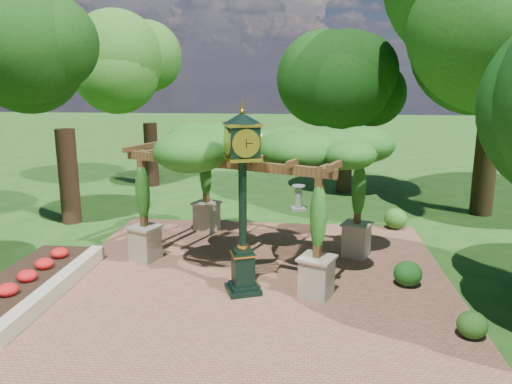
# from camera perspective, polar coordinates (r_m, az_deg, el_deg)

# --- Properties ---
(ground) EXTENTS (120.00, 120.00, 0.00)m
(ground) POSITION_cam_1_polar(r_m,az_deg,el_deg) (11.34, -1.30, -13.81)
(ground) COLOR #1E4714
(ground) RESTS_ON ground
(brick_plaza) EXTENTS (10.00, 12.00, 0.04)m
(brick_plaza) POSITION_cam_1_polar(r_m,az_deg,el_deg) (12.22, -0.72, -11.61)
(brick_plaza) COLOR brown
(brick_plaza) RESTS_ON ground
(border_wall) EXTENTS (0.35, 5.00, 0.40)m
(border_wall) POSITION_cam_1_polar(r_m,az_deg,el_deg) (13.02, -21.88, -10.15)
(border_wall) COLOR #C6B793
(border_wall) RESTS_ON ground
(flower_bed) EXTENTS (1.50, 5.00, 0.36)m
(flower_bed) POSITION_cam_1_polar(r_m,az_deg,el_deg) (13.46, -25.32, -9.81)
(flower_bed) COLOR red
(flower_bed) RESTS_ON ground
(pedestal_clock) EXTENTS (1.12, 1.12, 4.39)m
(pedestal_clock) POSITION_cam_1_polar(r_m,az_deg,el_deg) (11.50, -1.54, 0.54)
(pedestal_clock) COLOR black
(pedestal_clock) RESTS_ON brick_plaza
(pergola) EXTENTS (6.98, 5.75, 3.78)m
(pergola) POSITION_cam_1_polar(r_m,az_deg,el_deg) (13.71, -0.50, 4.60)
(pergola) COLOR tan
(pergola) RESTS_ON brick_plaza
(sundial) EXTENTS (0.64, 0.64, 0.99)m
(sundial) POSITION_cam_1_polar(r_m,az_deg,el_deg) (19.61, 4.86, -0.82)
(sundial) COLOR gray
(sundial) RESTS_ON ground
(shrub_front) EXTENTS (0.67, 0.67, 0.54)m
(shrub_front) POSITION_cam_1_polar(r_m,az_deg,el_deg) (11.12, 23.48, -13.75)
(shrub_front) COLOR #225017
(shrub_front) RESTS_ON brick_plaza
(shrub_mid) EXTENTS (0.91, 0.91, 0.63)m
(shrub_mid) POSITION_cam_1_polar(r_m,az_deg,el_deg) (13.09, 16.96, -8.90)
(shrub_mid) COLOR #164A14
(shrub_mid) RESTS_ON brick_plaza
(shrub_back) EXTENTS (0.94, 0.94, 0.70)m
(shrub_back) POSITION_cam_1_polar(r_m,az_deg,el_deg) (17.71, 15.66, -2.93)
(shrub_back) COLOR #2B601C
(shrub_back) RESTS_ON brick_plaza
(tree_west_near) EXTENTS (3.63, 3.63, 8.65)m
(tree_west_near) POSITION_cam_1_polar(r_m,az_deg,el_deg) (18.49, -21.71, 14.60)
(tree_west_near) COLOR #362115
(tree_west_near) RESTS_ON ground
(tree_west_far) EXTENTS (4.05, 4.05, 7.71)m
(tree_west_far) POSITION_cam_1_polar(r_m,az_deg,el_deg) (24.01, -12.31, 13.18)
(tree_west_far) COLOR black
(tree_west_far) RESTS_ON ground
(tree_north) EXTENTS (3.76, 3.76, 7.38)m
(tree_north) POSITION_cam_1_polar(r_m,az_deg,el_deg) (22.42, 10.48, 12.68)
(tree_north) COLOR #372716
(tree_north) RESTS_ON ground
(tree_east_far) EXTENTS (6.22, 6.22, 10.60)m
(tree_east_far) POSITION_cam_1_polar(r_m,az_deg,el_deg) (20.39, 26.24, 17.92)
(tree_east_far) COLOR #302413
(tree_east_far) RESTS_ON ground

